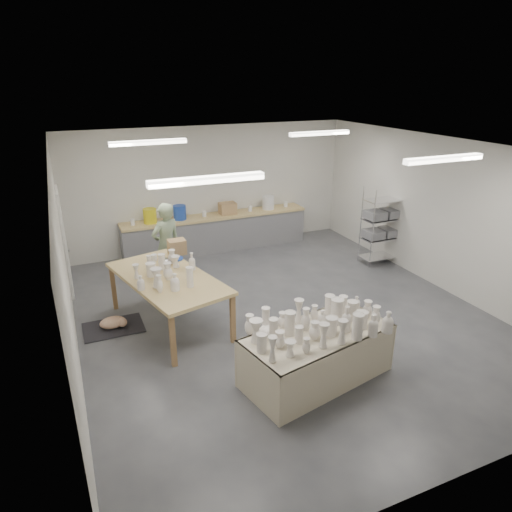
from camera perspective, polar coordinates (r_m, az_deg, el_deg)
name	(u,v)px	position (r m, az deg, el deg)	size (l,w,h in m)	color
room	(277,205)	(7.66, 2.69, 6.35)	(8.00, 8.02, 3.00)	#424449
back_counter	(216,231)	(11.34, -4.98, 3.10)	(4.60, 0.60, 1.24)	tan
wire_shelf	(382,225)	(10.78, 15.47, 3.81)	(0.88, 0.48, 1.80)	silver
drying_table	(317,352)	(6.64, 7.64, -11.79)	(2.29, 1.44, 1.12)	olive
work_table	(167,275)	(7.92, -11.01, -2.34)	(1.78, 2.66, 1.25)	tan
rug	(113,327)	(8.36, -17.39, -8.52)	(1.00, 0.70, 0.02)	black
cat	(114,322)	(8.30, -17.32, -7.91)	(0.47, 0.36, 0.19)	white
potter	(166,245)	(9.37, -11.13, 1.31)	(0.64, 0.42, 1.77)	#8EA47F
red_stool	(166,269)	(9.84, -11.22, -1.63)	(0.38, 0.38, 0.29)	#A51718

